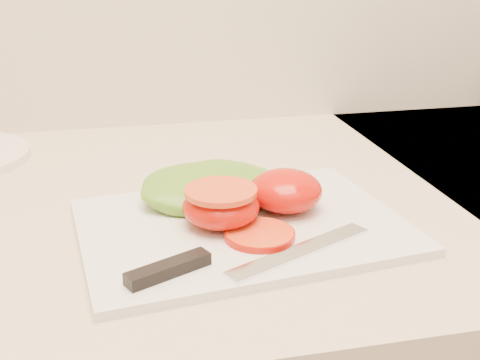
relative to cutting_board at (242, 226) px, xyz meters
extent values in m
cube|color=beige|center=(0.10, 0.11, -0.02)|extent=(3.92, 0.65, 0.03)
cube|color=silver|center=(0.00, 0.00, 0.00)|extent=(0.37, 0.28, 0.01)
ellipsoid|color=red|center=(0.06, 0.02, 0.03)|extent=(0.08, 0.08, 0.05)
ellipsoid|color=red|center=(-0.02, 0.00, 0.03)|extent=(0.08, 0.08, 0.04)
cylinder|color=red|center=(-0.02, 0.00, 0.04)|extent=(0.08, 0.08, 0.01)
cylinder|color=#F05521|center=(0.01, -0.04, 0.01)|extent=(0.07, 0.07, 0.01)
ellipsoid|color=#6DA22B|center=(-0.02, 0.07, 0.02)|extent=(0.18, 0.13, 0.03)
cube|color=silver|center=(0.04, -0.08, 0.01)|extent=(0.16, 0.09, 0.00)
cube|color=black|center=(-0.09, -0.09, 0.01)|extent=(0.08, 0.05, 0.01)
camera|label=1|loc=(-0.13, -0.57, 0.28)|focal=45.00mm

